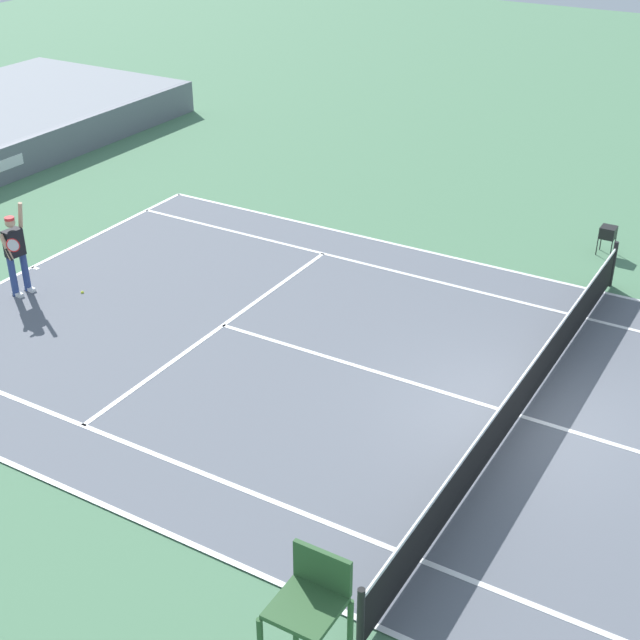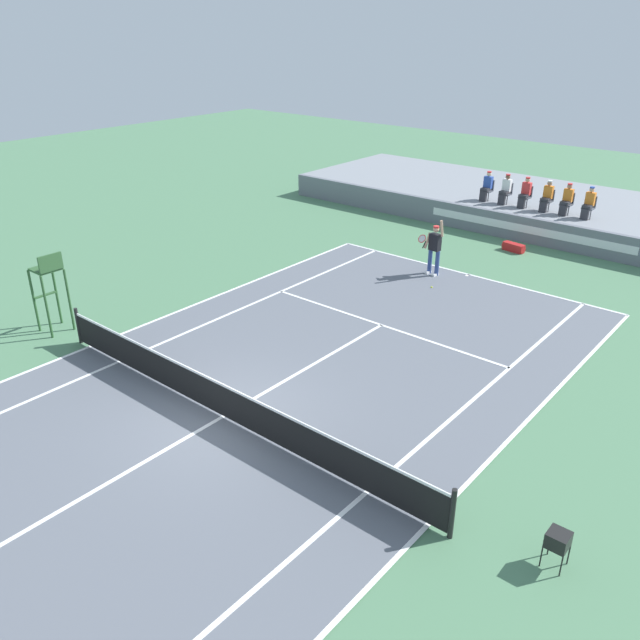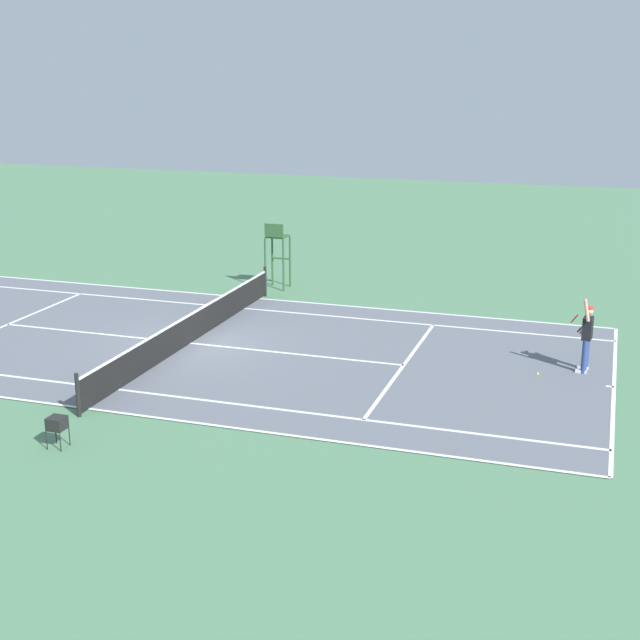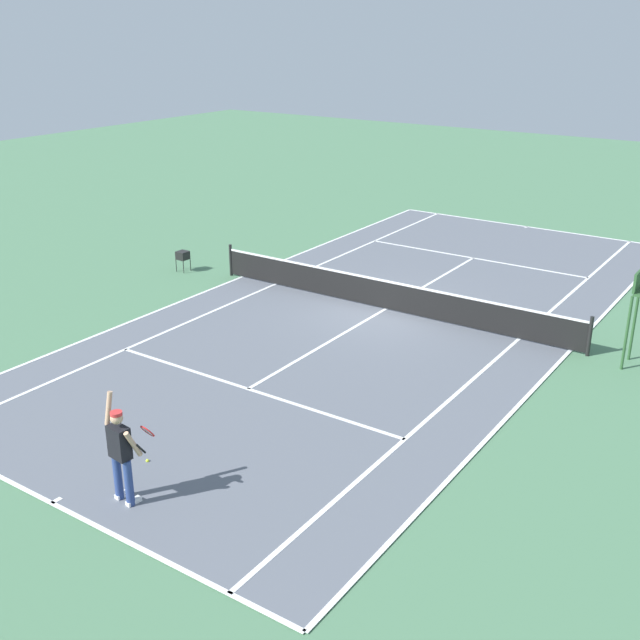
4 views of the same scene
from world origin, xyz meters
TOP-DOWN VIEW (x-y plane):
  - ground_plane at (0.00, 0.00)m, footprint 80.00×80.00m
  - court at (0.00, 0.00)m, footprint 11.08×23.88m
  - net at (0.00, 0.00)m, footprint 11.98×0.10m
  - tennis_player at (-1.04, 11.10)m, footprint 0.80×0.62m
  - tennis_ball at (-0.38, 9.95)m, footprint 0.07×0.07m
  - ball_hopper at (7.60, 0.55)m, footprint 0.36×0.36m

SIDE VIEW (x-z plane):
  - ground_plane at x=0.00m, z-range 0.00..0.00m
  - court at x=0.00m, z-range 0.00..0.02m
  - tennis_ball at x=-0.38m, z-range 0.00..0.07m
  - net at x=0.00m, z-range -0.01..1.06m
  - ball_hopper at x=7.60m, z-range 0.22..0.92m
  - tennis_player at x=-1.04m, z-range -0.05..2.04m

